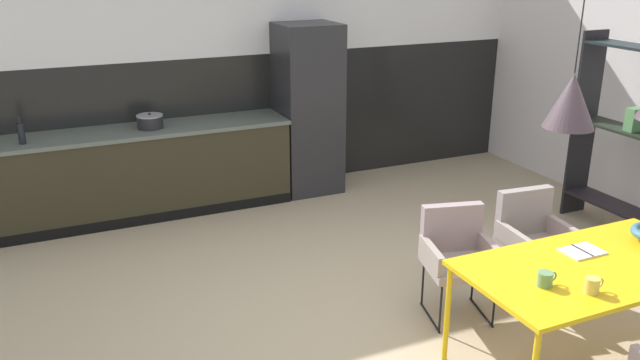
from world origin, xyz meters
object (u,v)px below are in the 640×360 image
(refrigerator_column, at_px, (308,109))
(armchair_corner_seat, at_px, (531,231))
(cooking_pot, at_px, (150,121))
(armchair_near_window, at_px, (456,248))
(bottle_oil_tall, at_px, (21,133))
(open_shelf_unit, at_px, (626,127))
(mug_wide_latte, at_px, (545,279))
(pendant_lamp_over_table_near, at_px, (571,100))
(open_book, at_px, (582,251))
(mug_glass_clear, at_px, (593,285))
(dining_table, at_px, (594,271))

(refrigerator_column, bearing_deg, armchair_corner_seat, -77.59)
(cooking_pot, bearing_deg, refrigerator_column, 0.52)
(armchair_near_window, distance_m, bottle_oil_tall, 3.97)
(armchair_near_window, height_order, open_shelf_unit, open_shelf_unit)
(mug_wide_latte, height_order, cooking_pot, cooking_pot)
(mug_wide_latte, relative_size, pendant_lamp_over_table_near, 0.10)
(armchair_corner_seat, bearing_deg, pendant_lamp_over_table_near, 58.71)
(armchair_corner_seat, distance_m, pendant_lamp_over_table_near, 1.65)
(open_book, relative_size, bottle_oil_tall, 1.00)
(armchair_corner_seat, xyz_separation_m, mug_wide_latte, (-0.79, -0.98, 0.24))
(mug_glass_clear, bearing_deg, dining_table, 41.43)
(mug_wide_latte, relative_size, mug_glass_clear, 1.04)
(cooking_pot, bearing_deg, open_book, -60.07)
(refrigerator_column, height_order, mug_wide_latte, refrigerator_column)
(dining_table, height_order, armchair_corner_seat, armchair_corner_seat)
(dining_table, bearing_deg, armchair_corner_seat, 70.75)
(refrigerator_column, relative_size, armchair_near_window, 2.27)
(cooking_pot, bearing_deg, armchair_corner_seat, -50.87)
(open_book, distance_m, pendant_lamp_over_table_near, 1.12)
(refrigerator_column, bearing_deg, armchair_near_window, -91.05)
(mug_wide_latte, height_order, open_shelf_unit, open_shelf_unit)
(pendant_lamp_over_table_near, bearing_deg, armchair_corner_seat, 53.13)
(refrigerator_column, distance_m, mug_glass_clear, 4.03)
(armchair_near_window, height_order, cooking_pot, cooking_pot)
(mug_wide_latte, relative_size, bottle_oil_tall, 0.52)
(armchair_near_window, bearing_deg, refrigerator_column, -77.30)
(open_book, height_order, bottle_oil_tall, bottle_oil_tall)
(open_shelf_unit, bearing_deg, bottle_oil_tall, -112.91)
(bottle_oil_tall, distance_m, open_shelf_unit, 5.50)
(mug_wide_latte, bearing_deg, mug_glass_clear, -42.62)
(refrigerator_column, xyz_separation_m, mug_glass_clear, (0.03, -4.03, -0.15))
(armchair_corner_seat, bearing_deg, refrigerator_column, -72.02)
(cooking_pot, distance_m, open_shelf_unit, 4.50)
(refrigerator_column, relative_size, armchair_corner_seat, 2.22)
(mug_glass_clear, distance_m, bottle_oil_tall, 4.87)
(mug_glass_clear, xyz_separation_m, pendant_lamp_over_table_near, (-0.04, 0.29, 1.00))
(bottle_oil_tall, bearing_deg, pendant_lamp_over_table_near, -51.95)
(armchair_corner_seat, distance_m, bottle_oil_tall, 4.47)
(dining_table, xyz_separation_m, cooking_pot, (-2.01, 3.76, 0.28))
(refrigerator_column, bearing_deg, dining_table, -85.18)
(dining_table, xyz_separation_m, mug_glass_clear, (-0.29, -0.25, 0.09))
(open_book, distance_m, open_shelf_unit, 2.31)
(mug_glass_clear, relative_size, cooking_pot, 0.49)
(armchair_near_window, bearing_deg, dining_table, 126.11)
(mug_glass_clear, bearing_deg, armchair_near_window, 94.14)
(open_book, relative_size, cooking_pot, 1.00)
(mug_glass_clear, bearing_deg, refrigerator_column, 90.44)
(cooking_pot, bearing_deg, armchair_near_window, -60.13)
(pendant_lamp_over_table_near, bearing_deg, open_shelf_unit, 33.75)
(armchair_near_window, bearing_deg, mug_wide_latte, 97.81)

